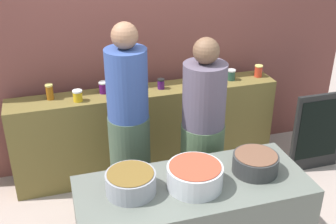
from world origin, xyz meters
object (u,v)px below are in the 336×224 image
object	(u,v)px
preserve_jar_1	(78,96)
preserve_jar_5	(161,84)
chalkboard_sign	(318,132)
preserve_jar_2	(103,87)
cooking_pot_right	(255,163)
cooking_pot_center	(195,176)
preserve_jar_3	(121,86)
preserve_jar_8	(231,75)
preserve_jar_0	(50,92)
cooking_pot_left	(131,183)
cook_in_cap	(202,140)
preserve_jar_6	(193,81)
preserve_jar_9	(258,71)
preserve_jar_4	(133,83)
preserve_jar_7	(218,78)
cook_with_tongs	(129,133)

from	to	relation	value
preserve_jar_1	preserve_jar_5	size ratio (longest dim) A/B	1.05
chalkboard_sign	preserve_jar_2	bearing A→B (deg)	165.73
cooking_pot_right	cooking_pot_center	bearing A→B (deg)	-174.89
preserve_jar_3	cooking_pot_center	xyz separation A→B (m)	(0.24, -1.45, -0.13)
preserve_jar_8	cooking_pot_center	size ratio (longest dim) A/B	0.28
preserve_jar_0	preserve_jar_3	bearing A→B (deg)	-2.19
preserve_jar_8	cooking_pot_center	bearing A→B (deg)	-122.79
preserve_jar_8	cooking_pot_left	world-z (taller)	preserve_jar_8
preserve_jar_0	cook_in_cap	distance (m)	1.50
preserve_jar_6	cook_in_cap	world-z (taller)	cook_in_cap
preserve_jar_5	preserve_jar_6	xyz separation A→B (m)	(0.33, -0.04, 0.01)
preserve_jar_3	chalkboard_sign	bearing A→B (deg)	-14.73
preserve_jar_1	preserve_jar_2	xyz separation A→B (m)	(0.26, 0.12, 0.00)
preserve_jar_3	cooking_pot_center	bearing A→B (deg)	-80.77
preserve_jar_9	cooking_pot_left	size ratio (longest dim) A/B	0.36
preserve_jar_2	preserve_jar_8	distance (m)	1.33
preserve_jar_5	preserve_jar_9	bearing A→B (deg)	0.84
preserve_jar_3	preserve_jar_4	world-z (taller)	preserve_jar_4
preserve_jar_2	cook_in_cap	size ratio (longest dim) A/B	0.07
preserve_jar_2	cooking_pot_center	bearing A→B (deg)	-74.57
cook_in_cap	cooking_pot_right	bearing A→B (deg)	-72.84
preserve_jar_6	cook_in_cap	xyz separation A→B (m)	(-0.17, -0.73, -0.24)
preserve_jar_7	cook_in_cap	world-z (taller)	cook_in_cap
cooking_pot_center	preserve_jar_0	bearing A→B (deg)	121.70
preserve_jar_2	chalkboard_sign	world-z (taller)	preserve_jar_2
cooking_pot_right	chalkboard_sign	world-z (taller)	cooking_pot_right
preserve_jar_4	preserve_jar_5	size ratio (longest dim) A/B	1.32
preserve_jar_1	preserve_jar_6	distance (m)	1.15
preserve_jar_7	preserve_jar_9	distance (m)	0.49
preserve_jar_6	preserve_jar_8	size ratio (longest dim) A/B	1.01
preserve_jar_3	preserve_jar_7	size ratio (longest dim) A/B	1.05
preserve_jar_9	cooking_pot_left	distance (m)	2.17
preserve_jar_1	preserve_jar_8	distance (m)	1.59
preserve_jar_4	chalkboard_sign	bearing A→B (deg)	-16.30
preserve_jar_1	preserve_jar_8	bearing A→B (deg)	2.47
preserve_jar_3	cook_with_tongs	size ratio (longest dim) A/B	0.07
preserve_jar_9	cooking_pot_left	bearing A→B (deg)	-140.89
preserve_jar_5	preserve_jar_7	distance (m)	0.59
cooking_pot_left	preserve_jar_5	bearing A→B (deg)	65.96
preserve_jar_6	preserve_jar_1	bearing A→B (deg)	-178.99
preserve_jar_6	cooking_pot_center	distance (m)	1.47
preserve_jar_0	chalkboard_sign	bearing A→B (deg)	-11.61
preserve_jar_3	chalkboard_sign	size ratio (longest dim) A/B	0.13
preserve_jar_3	cooking_pot_right	distance (m)	1.59
preserve_jar_0	preserve_jar_6	world-z (taller)	preserve_jar_0
preserve_jar_4	cooking_pot_right	size ratio (longest dim) A/B	0.40
preserve_jar_0	preserve_jar_3	size ratio (longest dim) A/B	1.27
preserve_jar_0	preserve_jar_2	xyz separation A→B (m)	(0.50, 0.00, -0.02)
preserve_jar_4	preserve_jar_8	size ratio (longest dim) A/B	1.20
preserve_jar_6	preserve_jar_0	bearing A→B (deg)	176.05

